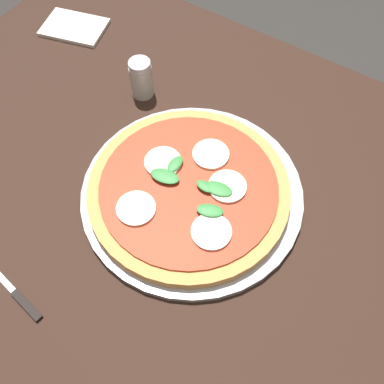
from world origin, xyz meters
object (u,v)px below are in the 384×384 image
serving_tray (192,193)px  pizza (189,189)px  napkin (74,27)px  dining_table (230,248)px  pepper_shaker (141,78)px  knife (12,289)px

serving_tray → pizza: size_ratio=1.12×
pizza → napkin: bearing=-26.2°
napkin → dining_table: bearing=157.5°
dining_table → napkin: napkin is taller
dining_table → pepper_shaker: 0.35m
dining_table → pizza: 0.15m
serving_tray → napkin: bearing=-25.7°
napkin → pepper_shaker: 0.25m
napkin → pepper_shaker: (-0.23, 0.07, 0.03)m
serving_tray → knife: size_ratio=2.06×
serving_tray → knife: (0.13, 0.28, -0.00)m
dining_table → serving_tray: (0.08, -0.01, 0.10)m
dining_table → knife: size_ratio=7.81×
dining_table → pizza: pizza is taller
serving_tray → pizza: pizza is taller
knife → serving_tray: bearing=-115.2°
napkin → knife: 0.58m
pepper_shaker → serving_tray: bearing=145.5°
knife → pepper_shaker: pepper_shaker is taller
serving_tray → knife: serving_tray is taller
pizza → napkin: (0.44, -0.21, -0.02)m
napkin → knife: bearing=122.1°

